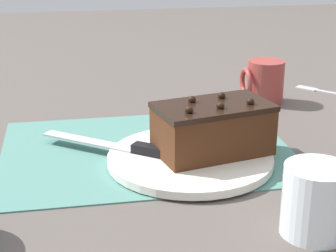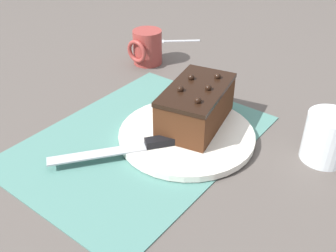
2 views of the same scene
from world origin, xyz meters
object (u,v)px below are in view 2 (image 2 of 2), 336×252
(serving_knife, at_px, (144,145))
(coffee_mug, at_px, (147,47))
(cake_plate, at_px, (187,135))
(chocolate_cake, at_px, (196,105))
(dessert_fork, at_px, (170,41))
(drinking_glass, at_px, (327,137))

(serving_knife, xyz_separation_m, coffee_mug, (-0.30, -0.25, 0.02))
(cake_plate, xyz_separation_m, chocolate_cake, (-0.04, -0.00, 0.05))
(chocolate_cake, relative_size, dessert_fork, 1.53)
(serving_knife, distance_m, drinking_glass, 0.31)
(drinking_glass, bearing_deg, dessert_fork, -116.21)
(coffee_mug, distance_m, dessert_fork, 0.16)
(chocolate_cake, height_order, serving_knife, chocolate_cake)
(serving_knife, height_order, coffee_mug, coffee_mug)
(chocolate_cake, distance_m, drinking_glass, 0.23)
(serving_knife, bearing_deg, dessert_fork, -19.93)
(cake_plate, height_order, serving_knife, serving_knife)
(coffee_mug, bearing_deg, serving_knife, 39.56)
(serving_knife, bearing_deg, chocolate_cake, -65.29)
(cake_plate, relative_size, serving_knife, 1.21)
(drinking_glass, distance_m, dessert_fork, 0.61)
(coffee_mug, bearing_deg, dessert_fork, -163.68)
(cake_plate, xyz_separation_m, drinking_glass, (-0.10, 0.22, 0.03))
(drinking_glass, distance_m, coffee_mug, 0.51)
(cake_plate, xyz_separation_m, dessert_fork, (-0.37, -0.32, -0.01))
(cake_plate, xyz_separation_m, serving_knife, (0.08, -0.03, 0.01))
(serving_knife, relative_size, dessert_fork, 1.70)
(drinking_glass, xyz_separation_m, coffee_mug, (-0.11, -0.50, 0.00))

